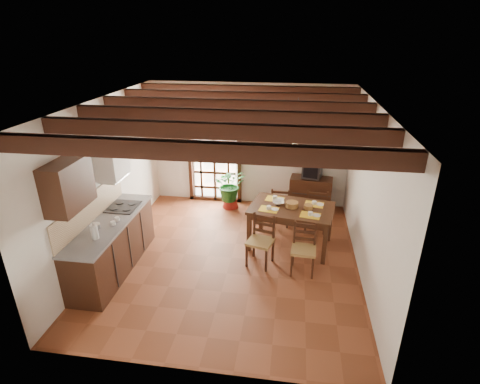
% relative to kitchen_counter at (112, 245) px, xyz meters
% --- Properties ---
extents(ground_plane, '(5.00, 5.00, 0.00)m').
position_rel_kitchen_counter_xyz_m(ground_plane, '(1.96, 0.60, -0.47)').
color(ground_plane, brown).
extents(room_shell, '(4.52, 5.02, 2.81)m').
position_rel_kitchen_counter_xyz_m(room_shell, '(1.96, 0.60, 1.34)').
color(room_shell, silver).
rests_on(room_shell, ground_plane).
extents(ceiling_beams, '(4.50, 4.34, 0.20)m').
position_rel_kitchen_counter_xyz_m(ceiling_beams, '(1.96, 0.60, 2.22)').
color(ceiling_beams, black).
rests_on(ceiling_beams, room_shell).
extents(french_door, '(1.26, 0.11, 2.32)m').
position_rel_kitchen_counter_xyz_m(french_door, '(1.16, 3.05, 0.70)').
color(french_door, white).
rests_on(french_door, ground_plane).
extents(kitchen_counter, '(0.64, 2.25, 1.38)m').
position_rel_kitchen_counter_xyz_m(kitchen_counter, '(0.00, 0.00, 0.00)').
color(kitchen_counter, black).
rests_on(kitchen_counter, ground_plane).
extents(upper_cabinet, '(0.35, 0.80, 0.70)m').
position_rel_kitchen_counter_xyz_m(upper_cabinet, '(-0.12, -0.70, 1.38)').
color(upper_cabinet, black).
rests_on(upper_cabinet, room_shell).
extents(range_hood, '(0.38, 0.60, 0.54)m').
position_rel_kitchen_counter_xyz_m(range_hood, '(-0.09, 0.55, 1.26)').
color(range_hood, white).
rests_on(range_hood, room_shell).
extents(counter_items, '(0.50, 1.43, 0.25)m').
position_rel_kitchen_counter_xyz_m(counter_items, '(0.00, 0.09, 0.49)').
color(counter_items, black).
rests_on(counter_items, kitchen_counter).
extents(dining_table, '(1.66, 1.22, 0.82)m').
position_rel_kitchen_counter_xyz_m(dining_table, '(3.00, 1.20, 0.24)').
color(dining_table, '#3C2113').
rests_on(dining_table, ground_plane).
extents(chair_near_left, '(0.52, 0.50, 0.92)m').
position_rel_kitchen_counter_xyz_m(chair_near_left, '(2.49, 0.50, -0.19)').
color(chair_near_left, olive).
rests_on(chair_near_left, ground_plane).
extents(chair_near_right, '(0.43, 0.41, 0.88)m').
position_rel_kitchen_counter_xyz_m(chair_near_right, '(3.23, 0.37, -0.20)').
color(chair_near_right, olive).
rests_on(chair_near_right, ground_plane).
extents(chair_far_left, '(0.41, 0.39, 0.86)m').
position_rel_kitchen_counter_xyz_m(chair_far_left, '(2.76, 2.03, -0.20)').
color(chair_far_left, olive).
rests_on(chair_far_left, ground_plane).
extents(chair_far_right, '(0.48, 0.46, 0.95)m').
position_rel_kitchen_counter_xyz_m(chair_far_right, '(3.51, 1.89, -0.18)').
color(chair_far_right, olive).
rests_on(chair_far_right, ground_plane).
extents(table_setting, '(1.10, 0.73, 0.10)m').
position_rel_kitchen_counter_xyz_m(table_setting, '(3.00, 1.20, 0.45)').
color(table_setting, yellow).
rests_on(table_setting, dining_table).
extents(table_bowl, '(0.25, 0.25, 0.05)m').
position_rel_kitchen_counter_xyz_m(table_bowl, '(2.74, 1.30, 0.37)').
color(table_bowl, white).
rests_on(table_bowl, dining_table).
extents(sideboard, '(0.97, 0.51, 0.79)m').
position_rel_kitchen_counter_xyz_m(sideboard, '(3.41, 2.83, -0.08)').
color(sideboard, black).
rests_on(sideboard, ground_plane).
extents(crt_tv, '(0.47, 0.45, 0.34)m').
position_rel_kitchen_counter_xyz_m(crt_tv, '(3.41, 2.82, 0.50)').
color(crt_tv, black).
rests_on(crt_tv, sideboard).
extents(fuse_box, '(0.25, 0.03, 0.32)m').
position_rel_kitchen_counter_xyz_m(fuse_box, '(3.46, 3.08, 1.28)').
color(fuse_box, white).
rests_on(fuse_box, room_shell).
extents(plant_pot, '(0.38, 0.38, 0.23)m').
position_rel_kitchen_counter_xyz_m(plant_pot, '(1.58, 2.70, -0.36)').
color(plant_pot, maroon).
rests_on(plant_pot, ground_plane).
extents(potted_plant, '(2.19, 2.02, 2.02)m').
position_rel_kitchen_counter_xyz_m(potted_plant, '(1.58, 2.70, 0.10)').
color(potted_plant, '#144C19').
rests_on(potted_plant, ground_plane).
extents(wall_shelf, '(0.20, 0.42, 0.20)m').
position_rel_kitchen_counter_xyz_m(wall_shelf, '(4.10, 2.20, 1.04)').
color(wall_shelf, black).
rests_on(wall_shelf, room_shell).
extents(shelf_vase, '(0.15, 0.15, 0.15)m').
position_rel_kitchen_counter_xyz_m(shelf_vase, '(4.10, 2.20, 1.18)').
color(shelf_vase, '#B2BFB2').
rests_on(shelf_vase, wall_shelf).
extents(shelf_flowers, '(0.14, 0.14, 0.36)m').
position_rel_kitchen_counter_xyz_m(shelf_flowers, '(4.10, 2.20, 1.38)').
color(shelf_flowers, yellow).
rests_on(shelf_flowers, shelf_vase).
extents(framed_picture, '(0.03, 0.32, 0.32)m').
position_rel_kitchen_counter_xyz_m(framed_picture, '(4.18, 2.20, 1.58)').
color(framed_picture, brown).
rests_on(framed_picture, room_shell).
extents(pendant_lamp, '(0.36, 0.36, 0.84)m').
position_rel_kitchen_counter_xyz_m(pendant_lamp, '(3.00, 1.30, 1.60)').
color(pendant_lamp, black).
rests_on(pendant_lamp, room_shell).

